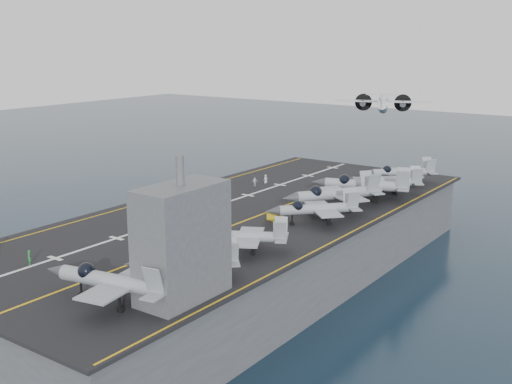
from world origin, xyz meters
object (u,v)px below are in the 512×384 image
Objects in this scene: fighter_jet_0 at (114,280)px; transport_plane at (383,107)px; island_superstructure at (182,228)px; tow_cart_a at (186,243)px.

transport_plane reaches higher than fighter_jet_0.
island_superstructure is 17.96m from tow_cart_a.
transport_plane is at bearing 96.38° from tow_cart_a.
island_superstructure is at bearing -77.79° from transport_plane.
transport_plane is at bearing 102.21° from island_superstructure.
island_superstructure is 6.84× the size of tow_cart_a.
transport_plane is (-8.69, 77.68, 10.48)m from tow_cart_a.
fighter_jet_0 reaches higher than tow_cart_a.
island_superstructure is 92.38m from transport_plane.
island_superstructure reaches higher than transport_plane.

